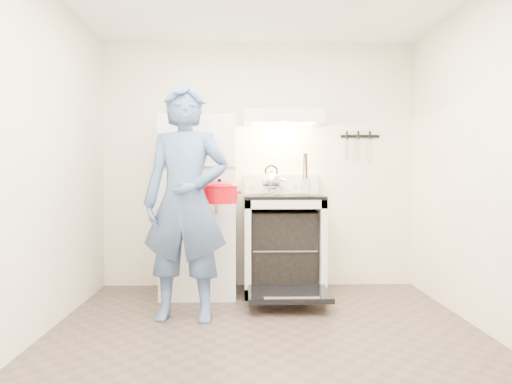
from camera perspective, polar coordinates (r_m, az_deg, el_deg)
floor at (r=3.56m, az=1.29°, el=-16.88°), size 3.60×3.60×0.00m
back_wall at (r=5.17m, az=0.32°, el=3.08°), size 3.20×0.02×2.50m
refrigerator at (r=4.84m, az=-6.42°, el=-1.59°), size 0.70×0.70×1.70m
stove_body at (r=4.91m, az=3.14°, el=-6.12°), size 0.76×0.65×0.92m
cooktop at (r=4.86m, az=3.15°, el=-0.57°), size 0.76×0.65×0.03m
backsplash at (r=5.14m, az=2.89°, el=0.86°), size 0.76×0.07×0.20m
oven_door at (r=4.39m, az=3.78°, el=-11.55°), size 0.70×0.54×0.04m
oven_rack at (r=4.91m, az=3.14°, el=-6.35°), size 0.60×0.52×0.01m
range_hood at (r=4.96m, az=3.10°, el=8.45°), size 0.76×0.50×0.12m
knife_strip at (r=5.31m, az=11.80°, el=6.25°), size 0.40×0.02×0.03m
pizza_stone at (r=4.93m, az=3.52°, el=-6.16°), size 0.33×0.33×0.02m
tea_kettle at (r=4.95m, az=1.76°, el=1.37°), size 0.24×0.20×0.30m
utensil_jar at (r=4.62m, az=5.69°, el=0.66°), size 0.11×0.11×0.13m
person at (r=3.98m, az=-8.04°, el=-1.21°), size 0.72×0.51×1.86m
dutch_oven at (r=4.16m, az=-4.21°, el=-0.34°), size 0.37×0.30×0.24m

